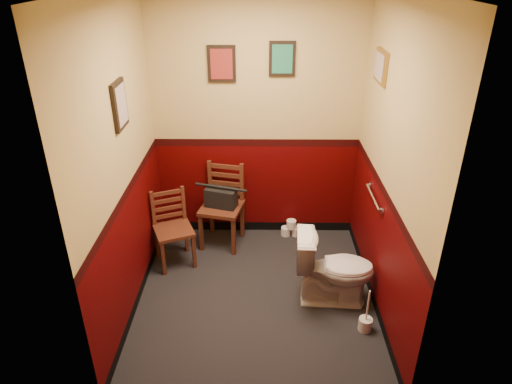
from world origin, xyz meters
TOP-DOWN VIEW (x-y plane):
  - floor at (0.00, 0.00)m, footprint 2.20×2.40m
  - wall_back at (0.00, 1.20)m, footprint 2.20×0.00m
  - wall_front at (0.00, -1.20)m, footprint 2.20×0.00m
  - wall_left at (-1.10, 0.00)m, footprint 0.00×2.40m
  - wall_right at (1.10, 0.00)m, footprint 0.00×2.40m
  - grab_bar at (1.07, 0.25)m, footprint 0.05×0.56m
  - framed_print_back_a at (-0.35, 1.18)m, footprint 0.28×0.04m
  - framed_print_back_b at (0.25, 1.18)m, footprint 0.26×0.04m
  - framed_print_left at (-1.08, 0.10)m, footprint 0.04×0.30m
  - framed_print_right at (1.08, 0.60)m, footprint 0.04×0.34m
  - toilet at (0.72, -0.03)m, footprint 0.75×0.45m
  - toilet_brush at (0.96, -0.42)m, footprint 0.12×0.12m
  - chair_left at (-0.86, 0.58)m, footprint 0.49×0.49m
  - chair_right at (-0.37, 0.96)m, footprint 0.51×0.51m
  - handbag at (-0.38, 0.92)m, footprint 0.37×0.26m
  - tp_stack at (0.40, 1.09)m, footprint 0.23×0.12m

SIDE VIEW (x-z plane):
  - floor at x=0.00m, z-range 0.00..0.00m
  - toilet_brush at x=0.96m, z-range -0.14..0.28m
  - tp_stack at x=0.40m, z-range -0.02..0.18m
  - toilet at x=0.72m, z-range 0.00..0.71m
  - chair_left at x=-0.86m, z-range 0.00..0.80m
  - chair_right at x=-0.37m, z-range 0.00..0.92m
  - handbag at x=-0.38m, z-range 0.46..0.71m
  - grab_bar at x=1.07m, z-range 0.92..0.98m
  - wall_back at x=0.00m, z-range 0.00..2.70m
  - wall_front at x=0.00m, z-range 0.00..2.70m
  - wall_left at x=-1.10m, z-range 0.00..2.70m
  - wall_right at x=1.10m, z-range 0.00..2.70m
  - framed_print_left at x=-1.08m, z-range 1.66..2.04m
  - framed_print_back_a at x=-0.35m, z-range 1.77..2.13m
  - framed_print_back_b at x=0.25m, z-range 1.83..2.17m
  - framed_print_right at x=1.08m, z-range 1.91..2.19m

